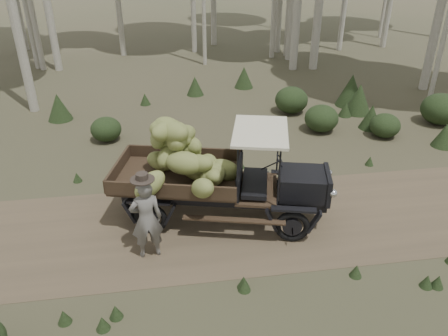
{
  "coord_description": "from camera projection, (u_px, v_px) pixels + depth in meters",
  "views": [
    {
      "loc": [
        -2.54,
        -8.92,
        6.48
      ],
      "look_at": [
        -1.13,
        0.39,
        1.42
      ],
      "focal_mm": 35.0,
      "sensor_mm": 36.0,
      "label": 1
    }
  ],
  "objects": [
    {
      "name": "ground",
      "position": [
        270.0,
        221.0,
        11.17
      ],
      "size": [
        120.0,
        120.0,
        0.0
      ],
      "primitive_type": "plane",
      "color": "#473D2B",
      "rests_on": "ground"
    },
    {
      "name": "banana_truck",
      "position": [
        202.0,
        163.0,
        10.65
      ],
      "size": [
        5.62,
        3.09,
        2.72
      ],
      "rotation": [
        0.0,
        0.0,
        -0.25
      ],
      "color": "black",
      "rests_on": "ground"
    },
    {
      "name": "farmer",
      "position": [
        146.0,
        218.0,
        9.53
      ],
      "size": [
        0.77,
        0.59,
        2.12
      ],
      "rotation": [
        0.0,
        0.0,
        3.28
      ],
      "color": "#5F5C57",
      "rests_on": "ground"
    },
    {
      "name": "dirt_track",
      "position": [
        270.0,
        221.0,
        11.17
      ],
      "size": [
        70.0,
        4.0,
        0.01
      ],
      "primitive_type": "cube",
      "color": "brown",
      "rests_on": "ground"
    },
    {
      "name": "undergrowth",
      "position": [
        340.0,
        170.0,
        12.54
      ],
      "size": [
        21.44,
        23.12,
        1.34
      ],
      "color": "#233319",
      "rests_on": "ground"
    }
  ]
}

